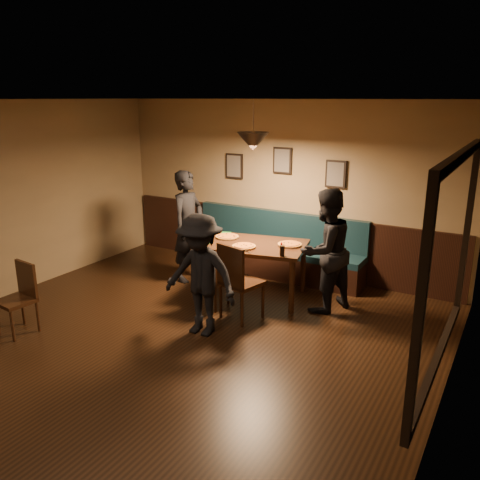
{
  "coord_description": "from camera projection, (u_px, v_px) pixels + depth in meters",
  "views": [
    {
      "loc": [
        3.42,
        -3.74,
        2.83
      ],
      "look_at": [
        0.15,
        1.85,
        0.95
      ],
      "focal_mm": 36.97,
      "sensor_mm": 36.0,
      "label": 1
    }
  ],
  "objects": [
    {
      "name": "wainscot",
      "position": [
        281.0,
        241.0,
        8.28
      ],
      "size": [
        5.88,
        0.06,
        1.0
      ],
      "primitive_type": "cube",
      "color": "black",
      "rests_on": "ground"
    },
    {
      "name": "picture_left",
      "position": [
        234.0,
        166.0,
        8.38
      ],
      "size": [
        0.32,
        0.04,
        0.42
      ],
      "primitive_type": "cube",
      "color": "black",
      "rests_on": "wall_back"
    },
    {
      "name": "window_frame",
      "position": [
        449.0,
        263.0,
        4.11
      ],
      "size": [
        0.06,
        2.56,
        1.86
      ],
      "primitive_type": "cube",
      "color": "black",
      "rests_on": "wall_right"
    },
    {
      "name": "cafe_chair_far",
      "position": [
        15.0,
        300.0,
        6.05
      ],
      "size": [
        0.43,
        0.43,
        0.88
      ],
      "primitive_type": null,
      "rotation": [
        0.0,
        0.0,
        3.04
      ],
      "color": "black",
      "rests_on": "floor"
    },
    {
      "name": "diner_right",
      "position": [
        325.0,
        251.0,
        6.62
      ],
      "size": [
        0.92,
        1.01,
        1.69
      ],
      "primitive_type": "imported",
      "rotation": [
        0.0,
        0.0,
        -1.99
      ],
      "color": "black",
      "rests_on": "floor"
    },
    {
      "name": "ceiling",
      "position": [
        130.0,
        100.0,
        4.76
      ],
      "size": [
        7.0,
        7.0,
        0.0
      ],
      "primitive_type": "plane",
      "rotation": [
        3.14,
        0.0,
        0.0
      ],
      "color": "silver",
      "rests_on": "ground"
    },
    {
      "name": "floor",
      "position": [
        145.0,
        359.0,
        5.54
      ],
      "size": [
        7.0,
        7.0,
        0.0
      ],
      "primitive_type": "plane",
      "color": "black",
      "rests_on": "ground"
    },
    {
      "name": "booth_bench",
      "position": [
        273.0,
        245.0,
        8.06
      ],
      "size": [
        3.0,
        0.6,
        1.0
      ],
      "primitive_type": null,
      "color": "#0F232D",
      "rests_on": "ground"
    },
    {
      "name": "chair_near_left",
      "position": [
        211.0,
        275.0,
        6.84
      ],
      "size": [
        0.41,
        0.41,
        0.9
      ],
      "primitive_type": null,
      "rotation": [
        0.0,
        0.0,
        0.02
      ],
      "color": "black",
      "rests_on": "floor"
    },
    {
      "name": "napkin_b",
      "position": [
        205.0,
        243.0,
        7.1
      ],
      "size": [
        0.2,
        0.2,
        0.01
      ],
      "primitive_type": "cube",
      "rotation": [
        0.0,
        0.0,
        -0.39
      ],
      "color": "#217B28",
      "rests_on": "dining_table"
    },
    {
      "name": "picture_center",
      "position": [
        283.0,
        160.0,
        7.91
      ],
      "size": [
        0.32,
        0.04,
        0.42
      ],
      "primitive_type": "cube",
      "color": "black",
      "rests_on": "wall_back"
    },
    {
      "name": "napkin_a",
      "position": [
        226.0,
        233.0,
        7.61
      ],
      "size": [
        0.18,
        0.18,
        0.01
      ],
      "primitive_type": "cube",
      "rotation": [
        0.0,
        0.0,
        0.34
      ],
      "color": "#1B6829",
      "rests_on": "dining_table"
    },
    {
      "name": "picture_right",
      "position": [
        336.0,
        174.0,
        7.51
      ],
      "size": [
        0.32,
        0.04,
        0.42
      ],
      "primitive_type": "cube",
      "color": "black",
      "rests_on": "wall_back"
    },
    {
      "name": "diner_front",
      "position": [
        200.0,
        275.0,
        5.96
      ],
      "size": [
        0.99,
        0.58,
        1.52
      ],
      "primitive_type": "imported",
      "rotation": [
        0.0,
        0.0,
        0.02
      ],
      "color": "black",
      "rests_on": "floor"
    },
    {
      "name": "pendant_lamp",
      "position": [
        253.0,
        141.0,
        6.67
      ],
      "size": [
        0.44,
        0.44,
        0.25
      ],
      "primitive_type": "cone",
      "rotation": [
        3.14,
        0.0,
        0.0
      ],
      "color": "black",
      "rests_on": "ceiling"
    },
    {
      "name": "pizza_c",
      "position": [
        290.0,
        244.0,
        6.97
      ],
      "size": [
        0.38,
        0.38,
        0.04
      ],
      "primitive_type": "cylinder",
      "rotation": [
        0.0,
        0.0,
        0.13
      ],
      "color": "#C55A25",
      "rests_on": "dining_table"
    },
    {
      "name": "wall_right",
      "position": [
        443.0,
        295.0,
        3.7
      ],
      "size": [
        0.0,
        7.0,
        7.0
      ],
      "primitive_type": "plane",
      "rotation": [
        1.57,
        0.0,
        -1.57
      ],
      "color": "#8C704F",
      "rests_on": "ground"
    },
    {
      "name": "diner_left",
      "position": [
        188.0,
        226.0,
        7.74
      ],
      "size": [
        0.44,
        0.65,
        1.75
      ],
      "primitive_type": "imported",
      "rotation": [
        0.0,
        0.0,
        1.53
      ],
      "color": "black",
      "rests_on": "floor"
    },
    {
      "name": "chair_near_right",
      "position": [
        242.0,
        281.0,
        6.44
      ],
      "size": [
        0.56,
        0.56,
        1.04
      ],
      "primitive_type": null,
      "rotation": [
        0.0,
        0.0,
        -0.25
      ],
      "color": "#321A0E",
      "rests_on": "floor"
    },
    {
      "name": "pizza_b",
      "position": [
        244.0,
        246.0,
        6.88
      ],
      "size": [
        0.35,
        0.35,
        0.04
      ],
      "primitive_type": "cylinder",
      "rotation": [
        0.0,
        0.0,
        0.04
      ],
      "color": "orange",
      "rests_on": "dining_table"
    },
    {
      "name": "dining_table",
      "position": [
        252.0,
        270.0,
        7.18
      ],
      "size": [
        1.68,
        1.27,
        0.81
      ],
      "primitive_type": "cube",
      "rotation": [
        0.0,
        0.0,
        0.22
      ],
      "color": "#331F0E",
      "rests_on": "floor"
    },
    {
      "name": "pizza_a",
      "position": [
        227.0,
        237.0,
        7.36
      ],
      "size": [
        0.42,
        0.42,
        0.04
      ],
      "primitive_type": "cylinder",
      "rotation": [
        0.0,
        0.0,
        -0.28
      ],
      "color": "orange",
      "rests_on": "dining_table"
    },
    {
      "name": "window_glass",
      "position": [
        445.0,
        262.0,
        4.12
      ],
      "size": [
        0.0,
        2.4,
        2.4
      ],
      "primitive_type": "plane",
      "rotation": [
        1.57,
        0.0,
        -1.57
      ],
      "color": "black",
      "rests_on": "wall_right"
    },
    {
      "name": "soda_glass",
      "position": [
        282.0,
        251.0,
        6.5
      ],
      "size": [
        0.08,
        0.08,
        0.14
      ],
      "primitive_type": "cylinder",
      "rotation": [
        0.0,
        0.0,
        -0.29
      ],
      "color": "black",
      "rests_on": "dining_table"
    },
    {
      "name": "cutlery_set",
      "position": [
        240.0,
        250.0,
        6.76
      ],
      "size": [
        0.2,
        0.1,
        0.0
      ],
      "primitive_type": "cube",
      "rotation": [
        0.0,
        0.0,
        1.18
      ],
      "color": "#B4B4B9",
      "rests_on": "dining_table"
    },
    {
      "name": "tabasco_bottle",
      "position": [
        281.0,
        246.0,
        6.76
      ],
      "size": [
        0.03,
        0.03,
        0.12
      ],
      "primitive_type": "cylinder",
      "rotation": [
        0.0,
        0.0,
        0.03
      ],
      "color": "#A80505",
      "rests_on": "dining_table"
    },
    {
      "name": "wall_back",
      "position": [
        283.0,
        188.0,
        8.06
      ],
      "size": [
        6.0,
        0.0,
        6.0
      ],
      "primitive_type": "plane",
      "rotation": [
        1.57,
        0.0,
        0.0
      ],
      "color": "#8C704F",
      "rests_on": "ground"
    }
  ]
}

